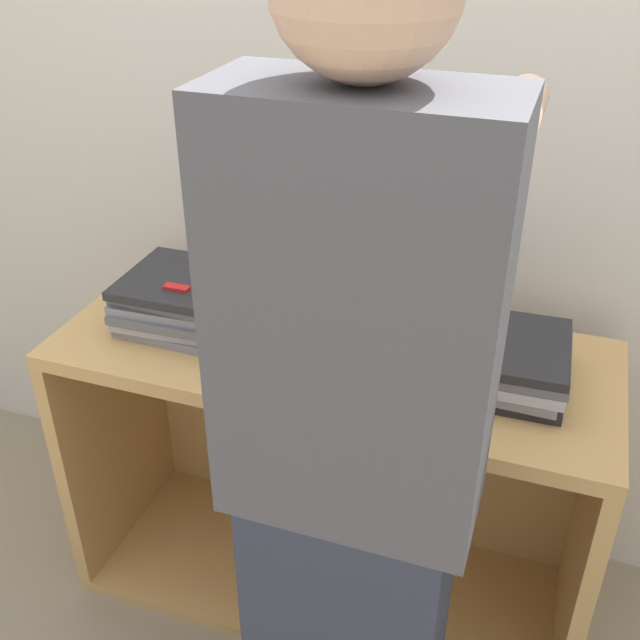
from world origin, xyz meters
The scene contains 7 objects.
wall_back centered at (0.00, 0.62, 1.20)m, with size 8.00×0.05×2.40m.
cart centered at (0.00, 0.33, 0.39)m, with size 1.29×0.51×0.78m.
laptop_open centered at (0.00, 0.32, 0.83)m, with size 0.32×0.36×0.26m.
laptop_stack_left centered at (-0.35, 0.26, 0.84)m, with size 0.34×0.28×0.13m.
laptop_stack_right centered at (0.35, 0.26, 0.83)m, with size 0.33×0.27×0.10m.
person centered at (0.20, -0.24, 0.87)m, with size 0.40×0.53×1.73m.
inventory_tag centered at (-0.35, 0.19, 0.91)m, with size 0.06×0.02×0.01m.
Camera 1 is at (0.45, -1.11, 1.71)m, focal length 42.00 mm.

